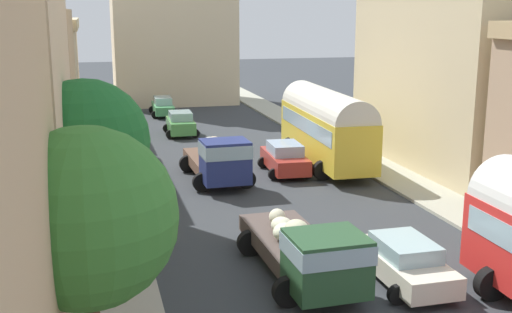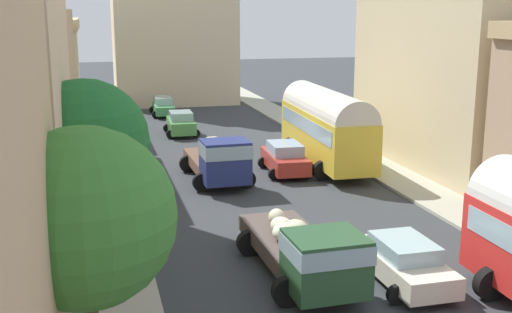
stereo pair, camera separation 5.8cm
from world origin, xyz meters
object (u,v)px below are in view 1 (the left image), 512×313
parked_bus_1 (326,123)px  car_2 (404,261)px  car_1 (163,106)px  pedestrian_2 (101,215)px  car_3 (285,158)px  cargo_truck_1 (219,159)px  pedestrian_1 (97,175)px  cargo_truck_0 (307,250)px  car_0 (181,123)px

parked_bus_1 → car_2: (-3.23, -15.49, -1.60)m
car_1 → pedestrian_2: 29.15m
car_3 → cargo_truck_1: bearing=-162.1°
car_3 → pedestrian_1: 9.79m
cargo_truck_0 → car_3: (3.49, 13.62, -0.33)m
pedestrian_1 → car_0: bearing=67.1°
car_3 → pedestrian_2: bearing=-140.5°
cargo_truck_0 → car_1: size_ratio=1.59×
cargo_truck_0 → car_2: 3.07m
cargo_truck_0 → pedestrian_2: (-6.11, 5.70, -0.15)m
parked_bus_1 → cargo_truck_0: (-6.19, -14.80, -1.20)m
car_1 → car_3: (4.02, -20.70, 0.04)m
car_1 → cargo_truck_0: bearing=-89.1°
car_2 → pedestrian_2: (-9.07, 6.39, 0.25)m
car_0 → car_1: car_0 is taller
cargo_truck_0 → car_1: cargo_truck_0 is taller
car_2 → pedestrian_1: 15.41m
cargo_truck_1 → pedestrian_2: (-5.84, -6.70, -0.27)m
cargo_truck_1 → pedestrian_1: cargo_truck_1 is taller
pedestrian_1 → pedestrian_2: bearing=-89.9°
car_2 → car_0: bearing=97.1°
cargo_truck_1 → cargo_truck_0: bearing=-88.7°
parked_bus_1 → car_3: size_ratio=2.33×
car_2 → car_3: size_ratio=0.97×
car_3 → pedestrian_2: 12.44m
car_1 → car_2: bearing=-84.3°
cargo_truck_1 → car_2: size_ratio=1.57×
parked_bus_1 → pedestrian_2: parked_bus_1 is taller
cargo_truck_1 → car_0: 13.14m
pedestrian_1 → cargo_truck_1: bearing=6.4°
car_3 → pedestrian_1: bearing=-169.0°
cargo_truck_0 → pedestrian_1: 13.25m
car_0 → car_1: size_ratio=0.88×
car_0 → car_3: bearing=-72.3°
car_2 → car_3: (0.53, 14.30, 0.07)m
car_0 → pedestrian_2: bearing=-106.3°
cargo_truck_0 → parked_bus_1: bearing=67.3°
car_3 → pedestrian_1: (-9.61, -1.87, 0.18)m
cargo_truck_1 → pedestrian_1: size_ratio=3.83×
cargo_truck_1 → pedestrian_2: cargo_truck_1 is taller
pedestrian_1 → pedestrian_2: (0.02, -6.05, -0.00)m
cargo_truck_0 → car_2: (2.96, -0.69, -0.40)m
car_0 → pedestrian_1: pedestrian_1 is taller
cargo_truck_0 → cargo_truck_1: size_ratio=1.06×
car_2 → pedestrian_1: pedestrian_1 is taller
car_0 → pedestrian_1: size_ratio=2.24×
cargo_truck_0 → pedestrian_2: size_ratio=3.98×
cargo_truck_0 → car_3: bearing=75.6°
cargo_truck_0 → car_2: bearing=-13.1°
cargo_truck_1 → pedestrian_1: (-5.85, -0.65, -0.27)m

